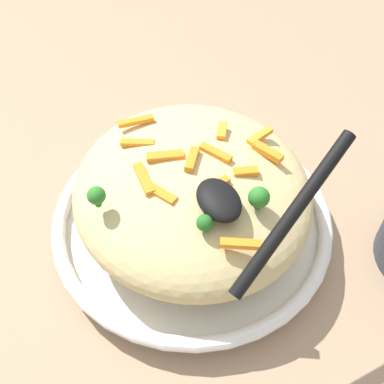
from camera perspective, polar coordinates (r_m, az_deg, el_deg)
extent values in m
plane|color=#9E7F60|center=(0.59, 0.00, -4.61)|extent=(2.40, 2.40, 0.00)
cylinder|color=white|center=(0.58, 0.00, -4.04)|extent=(0.30, 0.30, 0.02)
torus|color=white|center=(0.57, 0.00, -2.95)|extent=(0.33, 0.33, 0.02)
torus|color=black|center=(0.57, 0.00, -2.75)|extent=(0.32, 0.32, 0.00)
ellipsoid|color=#D1BA7A|center=(0.53, 0.00, 0.15)|extent=(0.28, 0.26, 0.09)
cube|color=orange|center=(0.50, 2.91, 4.48)|extent=(0.04, 0.03, 0.01)
cube|color=orange|center=(0.50, -3.20, 4.30)|extent=(0.02, 0.04, 0.01)
cube|color=orange|center=(0.48, -5.60, 1.29)|extent=(0.04, 0.01, 0.01)
cube|color=orange|center=(0.49, 6.39, 2.36)|extent=(0.02, 0.03, 0.01)
cube|color=orange|center=(0.53, -6.50, 5.82)|extent=(0.02, 0.04, 0.01)
cube|color=orange|center=(0.53, 3.58, 7.23)|extent=(0.03, 0.02, 0.01)
cube|color=orange|center=(0.47, -3.73, -0.20)|extent=(0.04, 0.03, 0.01)
cube|color=orange|center=(0.48, 3.04, 0.82)|extent=(0.01, 0.03, 0.01)
cube|color=orange|center=(0.54, 8.07, 6.61)|extent=(0.02, 0.03, 0.01)
cube|color=orange|center=(0.52, 9.01, 4.73)|extent=(0.04, 0.02, 0.01)
cube|color=orange|center=(0.50, 0.06, 4.12)|extent=(0.03, 0.03, 0.01)
cube|color=orange|center=(0.44, 6.30, -5.97)|extent=(0.03, 0.04, 0.01)
cube|color=orange|center=(0.55, -6.69, 8.38)|extent=(0.01, 0.04, 0.01)
cylinder|color=#205B1C|center=(0.45, 1.50, -4.30)|extent=(0.01, 0.01, 0.01)
sphere|color=#236B23|center=(0.44, 1.52, -3.69)|extent=(0.02, 0.02, 0.02)
cylinder|color=#296820|center=(0.47, 7.83, -1.48)|extent=(0.01, 0.01, 0.01)
sphere|color=#2D7A28|center=(0.46, 7.97, -0.63)|extent=(0.02, 0.02, 0.02)
cylinder|color=#296820|center=(0.47, -11.12, -1.22)|extent=(0.01, 0.01, 0.01)
sphere|color=#2D7A28|center=(0.47, -11.31, -0.41)|extent=(0.02, 0.02, 0.02)
ellipsoid|color=black|center=(0.46, 3.68, -0.79)|extent=(0.06, 0.04, 0.02)
cylinder|color=black|center=(0.40, 11.88, -2.57)|extent=(0.07, 0.14, 0.09)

